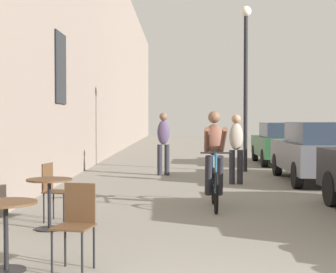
# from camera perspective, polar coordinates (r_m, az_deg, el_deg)

# --- Properties ---
(building_facade_left) EXTENTS (0.54, 68.00, 8.70)m
(building_facade_left) POSITION_cam_1_polar(r_m,az_deg,el_deg) (17.79, -9.09, 10.84)
(building_facade_left) COLOR gray
(building_facade_left) RESTS_ON ground_plane
(cafe_table_near) EXTENTS (0.64, 0.64, 0.72)m
(cafe_table_near) POSITION_cam_1_polar(r_m,az_deg,el_deg) (5.79, -16.90, -8.60)
(cafe_table_near) COLOR black
(cafe_table_near) RESTS_ON ground_plane
(cafe_chair_near_toward_street) EXTENTS (0.45, 0.45, 0.89)m
(cafe_chair_near_toward_street) POSITION_cam_1_polar(r_m,az_deg,el_deg) (5.68, -9.76, -8.77)
(cafe_chair_near_toward_street) COLOR black
(cafe_chair_near_toward_street) RESTS_ON ground_plane
(cafe_table_mid) EXTENTS (0.64, 0.64, 0.72)m
(cafe_table_mid) POSITION_cam_1_polar(r_m,az_deg,el_deg) (7.77, -12.54, -5.89)
(cafe_table_mid) COLOR black
(cafe_table_mid) RESTS_ON ground_plane
(cafe_chair_mid_toward_street) EXTENTS (0.45, 0.45, 0.89)m
(cafe_chair_mid_toward_street) POSITION_cam_1_polar(r_m,az_deg,el_deg) (8.36, -12.08, -5.37)
(cafe_chair_mid_toward_street) COLOR black
(cafe_chair_mid_toward_street) RESTS_ON ground_plane
(cyclist_on_bicycle) EXTENTS (0.52, 1.76, 1.74)m
(cyclist_on_bicycle) POSITION_cam_1_polar(r_m,az_deg,el_deg) (9.56, 4.96, -2.66)
(cyclist_on_bicycle) COLOR black
(cyclist_on_bicycle) RESTS_ON ground_plane
(pedestrian_near) EXTENTS (0.38, 0.29, 1.68)m
(pedestrian_near) POSITION_cam_1_polar(r_m,az_deg,el_deg) (12.94, 7.27, -0.89)
(pedestrian_near) COLOR #26262D
(pedestrian_near) RESTS_ON ground_plane
(pedestrian_mid) EXTENTS (0.35, 0.26, 1.74)m
(pedestrian_mid) POSITION_cam_1_polar(r_m,az_deg,el_deg) (14.84, -0.50, -0.38)
(pedestrian_mid) COLOR #26262D
(pedestrian_mid) RESTS_ON ground_plane
(street_lamp) EXTENTS (0.32, 0.32, 4.90)m
(street_lamp) POSITION_cam_1_polar(r_m,az_deg,el_deg) (16.10, 8.28, 7.35)
(street_lamp) COLOR black
(street_lamp) RESTS_ON ground_plane
(parked_car_second) EXTENTS (1.85, 4.23, 1.49)m
(parked_car_second) POSITION_cam_1_polar(r_m,az_deg,el_deg) (13.77, 15.83, -1.49)
(parked_car_second) COLOR #595960
(parked_car_second) RESTS_ON ground_plane
(parked_car_third) EXTENTS (1.82, 4.11, 1.45)m
(parked_car_third) POSITION_cam_1_polar(r_m,az_deg,el_deg) (18.92, 12.07, -0.64)
(parked_car_third) COLOR #23512D
(parked_car_third) RESTS_ON ground_plane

